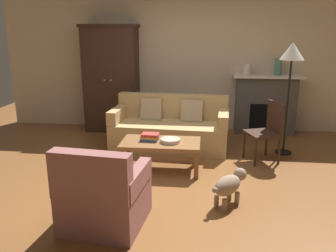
% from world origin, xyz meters
% --- Properties ---
extents(ground_plane, '(9.60, 9.60, 0.00)m').
position_xyz_m(ground_plane, '(0.00, 0.00, 0.00)').
color(ground_plane, brown).
extents(back_wall, '(7.20, 0.10, 2.80)m').
position_xyz_m(back_wall, '(0.00, 2.55, 1.40)').
color(back_wall, beige).
rests_on(back_wall, ground).
extents(fireplace, '(1.26, 0.48, 1.12)m').
position_xyz_m(fireplace, '(1.55, 2.30, 0.57)').
color(fireplace, '#4C4947').
rests_on(fireplace, ground).
extents(armoire, '(1.06, 0.57, 2.03)m').
position_xyz_m(armoire, '(-1.40, 2.22, 1.02)').
color(armoire, '#382319').
rests_on(armoire, ground).
extents(couch, '(1.97, 0.97, 0.86)m').
position_xyz_m(couch, '(-0.16, 1.27, 0.32)').
color(couch, tan).
rests_on(couch, ground).
extents(coffee_table, '(1.10, 0.60, 0.42)m').
position_xyz_m(coffee_table, '(-0.19, 0.25, 0.37)').
color(coffee_table, olive).
rests_on(coffee_table, ground).
extents(fruit_bowl, '(0.28, 0.28, 0.05)m').
position_xyz_m(fruit_bowl, '(-0.05, 0.23, 0.45)').
color(fruit_bowl, beige).
rests_on(fruit_bowl, coffee_table).
extents(book_stack, '(0.26, 0.20, 0.10)m').
position_xyz_m(book_stack, '(-0.35, 0.29, 0.47)').
color(book_stack, '#38569E').
rests_on(book_stack, coffee_table).
extents(mantel_vase_cream, '(0.15, 0.15, 0.21)m').
position_xyz_m(mantel_vase_cream, '(1.17, 2.28, 1.22)').
color(mantel_vase_cream, beige).
rests_on(mantel_vase_cream, fireplace).
extents(mantel_vase_jade, '(0.13, 0.13, 0.30)m').
position_xyz_m(mantel_vase_jade, '(1.73, 2.28, 1.27)').
color(mantel_vase_jade, slate).
rests_on(mantel_vase_jade, fireplace).
extents(armchair_near_left, '(0.85, 0.85, 0.88)m').
position_xyz_m(armchair_near_left, '(-0.57, -1.27, 0.32)').
color(armchair_near_left, '#935B56').
rests_on(armchair_near_left, ground).
extents(side_chair_wooden, '(0.56, 0.56, 0.90)m').
position_xyz_m(side_chair_wooden, '(1.36, 0.79, 0.51)').
color(side_chair_wooden, '#382319').
rests_on(side_chair_wooden, ground).
extents(floor_lamp, '(0.36, 0.36, 1.75)m').
position_xyz_m(floor_lamp, '(1.69, 1.16, 1.52)').
color(floor_lamp, black).
rests_on(floor_lamp, ground).
extents(dog, '(0.43, 0.48, 0.39)m').
position_xyz_m(dog, '(0.71, -0.69, 0.25)').
color(dog, gray).
rests_on(dog, ground).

